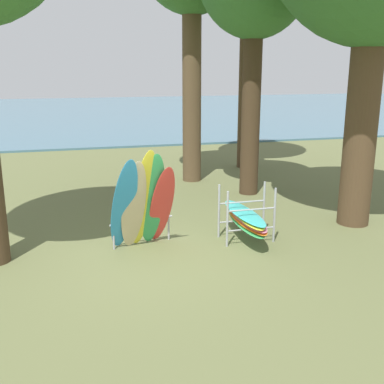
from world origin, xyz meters
The scene contains 4 objects.
ground_plane centered at (0.00, 0.00, 0.00)m, with size 80.00×80.00×0.00m, color #60663D.
lake_water centered at (0.00, 31.67, 0.05)m, with size 80.00×36.00×0.10m, color #477084.
leaning_board_pile centered at (-0.19, 0.64, 1.03)m, with size 1.56×1.26×2.24m.
board_storage_rack centered at (2.15, 0.65, 0.52)m, with size 1.15×2.13×1.25m.
Camera 1 is at (-1.59, -8.86, 3.84)m, focal length 44.31 mm.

